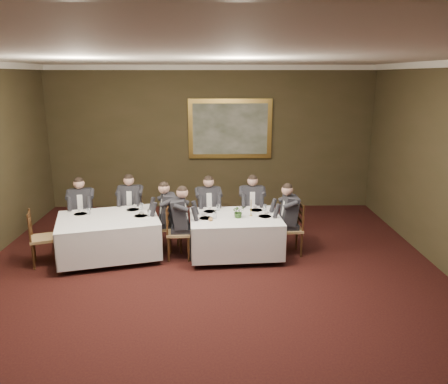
{
  "coord_description": "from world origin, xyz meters",
  "views": [
    {
      "loc": [
        0.14,
        -5.76,
        3.25
      ],
      "look_at": [
        0.28,
        2.1,
        1.15
      ],
      "focal_mm": 35.0,
      "sensor_mm": 36.0,
      "label": 1
    }
  ],
  "objects_px": {
    "table_main": "(235,233)",
    "diner_main_endright": "(290,228)",
    "chair_main_backleft": "(208,226)",
    "painting": "(230,129)",
    "table_second": "(109,234)",
    "diner_main_endleft": "(179,231)",
    "diner_sec_backright": "(131,214)",
    "chair_main_backright": "(252,225)",
    "candlestick": "(251,207)",
    "diner_main_backleft": "(208,216)",
    "chair_sec_backright": "(132,224)",
    "chair_main_endright": "(290,239)",
    "diner_sec_backleft": "(82,218)",
    "diner_sec_endright": "(170,225)",
    "diner_main_backright": "(252,215)",
    "chair_main_endleft": "(179,243)",
    "chair_sec_endright": "(171,236)",
    "centerpiece": "(239,211)",
    "chair_sec_backleft": "(83,229)",
    "chair_sec_endleft": "(44,249)"
  },
  "relations": [
    {
      "from": "table_main",
      "to": "diner_main_endright",
      "type": "relative_size",
      "value": 1.3
    },
    {
      "from": "chair_main_backleft",
      "to": "painting",
      "type": "relative_size",
      "value": 0.49
    },
    {
      "from": "table_main",
      "to": "table_second",
      "type": "distance_m",
      "value": 2.31
    },
    {
      "from": "diner_main_endleft",
      "to": "diner_sec_backright",
      "type": "height_order",
      "value": "same"
    },
    {
      "from": "chair_main_backright",
      "to": "painting",
      "type": "xyz_separation_m",
      "value": [
        -0.38,
        2.24,
        1.71
      ]
    },
    {
      "from": "diner_main_endleft",
      "to": "candlestick",
      "type": "height_order",
      "value": "diner_main_endleft"
    },
    {
      "from": "diner_main_backleft",
      "to": "chair_sec_backright",
      "type": "xyz_separation_m",
      "value": [
        -1.58,
        0.18,
        -0.23
      ]
    },
    {
      "from": "diner_main_backleft",
      "to": "painting",
      "type": "distance_m",
      "value": 2.8
    },
    {
      "from": "table_main",
      "to": "chair_main_backleft",
      "type": "bearing_deg",
      "value": 121.98
    },
    {
      "from": "diner_main_endright",
      "to": "diner_sec_backright",
      "type": "distance_m",
      "value": 3.24
    },
    {
      "from": "table_main",
      "to": "chair_main_endright",
      "type": "relative_size",
      "value": 1.75
    },
    {
      "from": "diner_main_backleft",
      "to": "candlestick",
      "type": "xyz_separation_m",
      "value": [
        0.8,
        -0.76,
        0.42
      ]
    },
    {
      "from": "chair_main_backright",
      "to": "chair_sec_backright",
      "type": "xyz_separation_m",
      "value": [
        -2.46,
        0.1,
        0.0
      ]
    },
    {
      "from": "diner_sec_backleft",
      "to": "diner_sec_endright",
      "type": "xyz_separation_m",
      "value": [
        1.78,
        -0.46,
        0.0
      ]
    },
    {
      "from": "diner_main_backright",
      "to": "chair_sec_backright",
      "type": "height_order",
      "value": "diner_main_backright"
    },
    {
      "from": "table_second",
      "to": "diner_sec_backright",
      "type": "distance_m",
      "value": 1.03
    },
    {
      "from": "diner_main_endright",
      "to": "diner_sec_backright",
      "type": "bearing_deg",
      "value": 70.88
    },
    {
      "from": "table_main",
      "to": "diner_main_endright",
      "type": "height_order",
      "value": "diner_main_endright"
    },
    {
      "from": "chair_main_endright",
      "to": "diner_main_endright",
      "type": "distance_m",
      "value": 0.23
    },
    {
      "from": "diner_main_backright",
      "to": "chair_main_endleft",
      "type": "distance_m",
      "value": 1.72
    },
    {
      "from": "diner_sec_backright",
      "to": "table_main",
      "type": "bearing_deg",
      "value": 154.04
    },
    {
      "from": "diner_main_endright",
      "to": "chair_main_endleft",
      "type": "bearing_deg",
      "value": 91.1
    },
    {
      "from": "chair_sec_backright",
      "to": "candlestick",
      "type": "xyz_separation_m",
      "value": [
        2.38,
        -0.94,
        0.65
      ]
    },
    {
      "from": "table_second",
      "to": "diner_main_backright",
      "type": "height_order",
      "value": "diner_main_backright"
    },
    {
      "from": "table_second",
      "to": "chair_sec_backright",
      "type": "xyz_separation_m",
      "value": [
        0.23,
        1.01,
        -0.17
      ]
    },
    {
      "from": "chair_sec_endright",
      "to": "diner_main_endleft",
      "type": "bearing_deg",
      "value": -163.43
    },
    {
      "from": "diner_sec_backleft",
      "to": "centerpiece",
      "type": "height_order",
      "value": "diner_sec_backleft"
    },
    {
      "from": "chair_main_backright",
      "to": "diner_sec_backright",
      "type": "distance_m",
      "value": 2.48
    },
    {
      "from": "table_second",
      "to": "diner_sec_endright",
      "type": "bearing_deg",
      "value": 15.15
    },
    {
      "from": "chair_main_backright",
      "to": "chair_sec_backleft",
      "type": "xyz_separation_m",
      "value": [
        -3.39,
        -0.15,
        0.0
      ]
    },
    {
      "from": "diner_main_endleft",
      "to": "diner_sec_endright",
      "type": "height_order",
      "value": "same"
    },
    {
      "from": "chair_main_endleft",
      "to": "candlestick",
      "type": "xyz_separation_m",
      "value": [
        1.33,
        0.12,
        0.65
      ]
    },
    {
      "from": "chair_sec_backleft",
      "to": "chair_main_backright",
      "type": "bearing_deg",
      "value": 171.87
    },
    {
      "from": "table_main",
      "to": "table_second",
      "type": "relative_size",
      "value": 0.84
    },
    {
      "from": "diner_main_backleft",
      "to": "diner_main_endright",
      "type": "xyz_separation_m",
      "value": [
        1.54,
        -0.72,
        0.0
      ]
    },
    {
      "from": "diner_main_endright",
      "to": "candlestick",
      "type": "height_order",
      "value": "diner_main_endright"
    },
    {
      "from": "painting",
      "to": "chair_main_endleft",
      "type": "bearing_deg",
      "value": -108.03
    },
    {
      "from": "chair_sec_backright",
      "to": "diner_main_endleft",
      "type": "bearing_deg",
      "value": 133.89
    },
    {
      "from": "chair_main_endleft",
      "to": "table_main",
      "type": "bearing_deg",
      "value": 93.03
    },
    {
      "from": "chair_main_endright",
      "to": "candlestick",
      "type": "relative_size",
      "value": 2.18
    },
    {
      "from": "diner_main_backleft",
      "to": "chair_main_backright",
      "type": "distance_m",
      "value": 0.92
    },
    {
      "from": "chair_main_endleft",
      "to": "chair_sec_endleft",
      "type": "height_order",
      "value": "same"
    },
    {
      "from": "diner_sec_backleft",
      "to": "chair_sec_backright",
      "type": "distance_m",
      "value": 0.99
    },
    {
      "from": "chair_main_endleft",
      "to": "chair_main_endright",
      "type": "height_order",
      "value": "same"
    },
    {
      "from": "chair_main_backright",
      "to": "chair_main_endright",
      "type": "bearing_deg",
      "value": 131.98
    },
    {
      "from": "diner_main_endleft",
      "to": "diner_sec_endright",
      "type": "distance_m",
      "value": 0.39
    },
    {
      "from": "diner_sec_backright",
      "to": "chair_main_backright",
      "type": "bearing_deg",
      "value": 176.88
    },
    {
      "from": "table_second",
      "to": "diner_sec_backright",
      "type": "relative_size",
      "value": 1.54
    },
    {
      "from": "chair_sec_backleft",
      "to": "chair_sec_endleft",
      "type": "xyz_separation_m",
      "value": [
        -0.39,
        -1.06,
        0.0
      ]
    },
    {
      "from": "diner_sec_backleft",
      "to": "centerpiece",
      "type": "bearing_deg",
      "value": 154.96
    }
  ]
}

